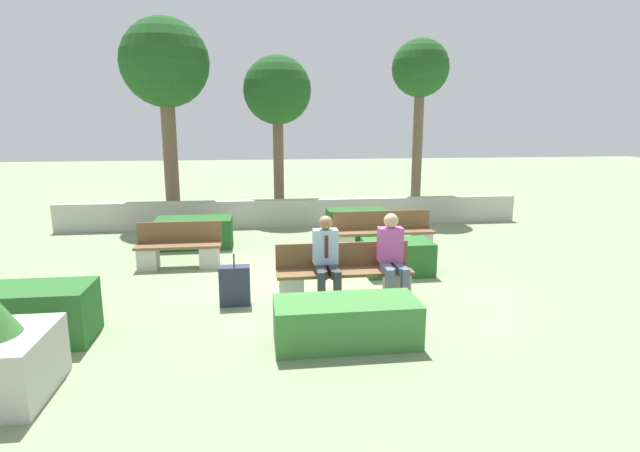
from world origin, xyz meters
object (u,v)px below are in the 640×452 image
(bench_right_side, at_px, (179,251))
(tree_center_left, at_px, (277,93))
(person_seated_woman, at_px, (392,252))
(suitcase, at_px, (235,286))
(tree_leftmost, at_px, (165,66))
(bench_front, at_px, (344,277))
(person_seated_man, at_px, (326,255))
(bench_left_side, at_px, (383,236))
(tree_center_right, at_px, (420,74))

(bench_right_side, relative_size, tree_center_left, 0.35)
(person_seated_woman, xyz_separation_m, suitcase, (-2.44, 0.04, -0.45))
(tree_leftmost, bearing_deg, person_seated_woman, -58.13)
(tree_leftmost, bearing_deg, bench_right_side, -80.21)
(bench_front, height_order, person_seated_man, person_seated_man)
(bench_right_side, xyz_separation_m, suitcase, (1.14, -2.21, -0.01))
(bench_left_side, height_order, person_seated_man, person_seated_man)
(bench_right_side, xyz_separation_m, tree_leftmost, (-0.84, 4.86, 3.91))
(person_seated_man, distance_m, person_seated_woman, 1.04)
(bench_front, bearing_deg, tree_leftmost, 117.92)
(person_seated_woman, bearing_deg, tree_center_left, 100.47)
(person_seated_man, bearing_deg, tree_center_left, 92.68)
(bench_front, distance_m, bench_left_side, 3.11)
(tree_center_left, height_order, tree_center_right, tree_center_right)
(bench_left_side, bearing_deg, bench_right_side, -177.86)
(bench_left_side, xyz_separation_m, person_seated_woman, (-0.64, -2.94, 0.41))
(suitcase, bearing_deg, tree_center_right, 53.61)
(bench_right_side, xyz_separation_m, person_seated_woman, (3.58, -2.25, 0.44))
(suitcase, height_order, tree_center_right, tree_center_right)
(suitcase, bearing_deg, person_seated_woman, -1.01)
(suitcase, distance_m, tree_leftmost, 8.32)
(bench_front, xyz_separation_m, suitcase, (-1.71, -0.10, -0.04))
(bench_front, relative_size, tree_center_left, 0.46)
(bench_front, relative_size, tree_leftmost, 0.39)
(tree_center_left, bearing_deg, suitcase, -97.98)
(tree_leftmost, bearing_deg, bench_front, -62.08)
(suitcase, relative_size, tree_center_right, 0.16)
(bench_left_side, distance_m, tree_leftmost, 7.62)
(bench_right_side, height_order, tree_center_left, tree_center_left)
(bench_left_side, height_order, bench_right_side, same)
(suitcase, bearing_deg, bench_right_side, 117.32)
(person_seated_man, relative_size, tree_leftmost, 0.24)
(person_seated_man, bearing_deg, suitcase, 178.14)
(tree_leftmost, distance_m, tree_center_left, 3.12)
(person_seated_man, bearing_deg, tree_leftmost, 115.43)
(bench_front, bearing_deg, tree_center_right, 63.62)
(tree_center_right, bearing_deg, person_seated_woman, -110.88)
(bench_right_side, height_order, tree_leftmost, tree_leftmost)
(person_seated_woman, distance_m, suitcase, 2.48)
(bench_left_side, bearing_deg, person_seated_woman, -109.34)
(person_seated_man, bearing_deg, bench_left_side, 60.32)
(bench_front, height_order, person_seated_woman, person_seated_woman)
(person_seated_woman, bearing_deg, bench_front, 169.08)
(person_seated_man, height_order, person_seated_woman, person_seated_woman)
(bench_right_side, relative_size, tree_center_right, 0.32)
(bench_front, bearing_deg, tree_center_left, 95.14)
(bench_right_side, height_order, person_seated_woman, person_seated_woman)
(tree_center_right, bearing_deg, suitcase, -126.39)
(suitcase, bearing_deg, bench_left_side, 43.24)
(bench_left_side, height_order, tree_center_right, tree_center_right)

